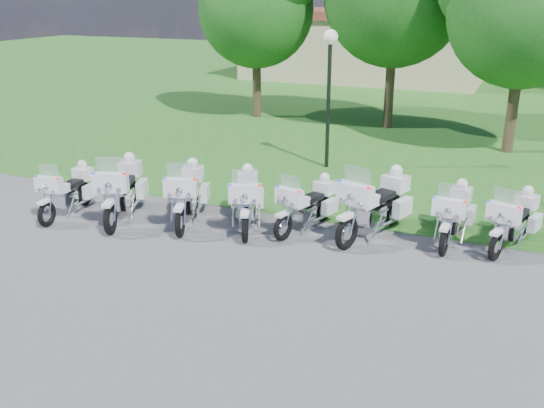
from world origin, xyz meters
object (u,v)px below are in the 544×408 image
at_px(motorcycle_5, 376,203).
at_px(motorcycle_0, 68,190).
at_px(motorcycle_2, 188,193).
at_px(motorcycle_3, 247,199).
at_px(motorcycle_1, 122,189).
at_px(motorcycle_4, 308,204).
at_px(lamp_post, 330,65).
at_px(motorcycle_7, 514,220).
at_px(motorcycle_6, 454,213).

bearing_deg(motorcycle_5, motorcycle_0, 30.63).
height_order(motorcycle_2, motorcycle_3, motorcycle_2).
xyz_separation_m(motorcycle_1, motorcycle_4, (4.34, 1.05, -0.12)).
bearing_deg(motorcycle_5, motorcycle_2, 29.80).
xyz_separation_m(motorcycle_5, lamp_post, (-2.72, 4.85, 2.39)).
bearing_deg(motorcycle_3, motorcycle_7, 167.72).
relative_size(motorcycle_0, motorcycle_1, 0.88).
bearing_deg(lamp_post, motorcycle_4, -76.71).
relative_size(motorcycle_2, lamp_post, 0.56).
bearing_deg(motorcycle_6, motorcycle_3, 15.51).
relative_size(motorcycle_6, motorcycle_7, 1.05).
distance_m(motorcycle_1, motorcycle_3, 3.05).
distance_m(motorcycle_1, motorcycle_6, 7.69).
xyz_separation_m(motorcycle_0, motorcycle_6, (8.89, 1.93, 0.02)).
distance_m(motorcycle_3, motorcycle_4, 1.41).
distance_m(motorcycle_1, motorcycle_4, 4.46).
relative_size(motorcycle_4, motorcycle_6, 0.94).
xyz_separation_m(motorcycle_1, motorcycle_2, (1.56, 0.41, -0.04)).
distance_m(motorcycle_0, motorcycle_3, 4.46).
bearing_deg(motorcycle_0, motorcycle_5, -173.69).
height_order(motorcycle_3, lamp_post, lamp_post).
relative_size(motorcycle_0, lamp_post, 0.52).
relative_size(motorcycle_5, motorcycle_6, 1.14).
distance_m(motorcycle_2, lamp_post, 6.42).
height_order(motorcycle_4, motorcycle_7, motorcycle_7).
relative_size(motorcycle_2, motorcycle_4, 1.12).
height_order(motorcycle_5, motorcycle_7, motorcycle_5).
bearing_deg(motorcycle_6, motorcycle_1, 15.69).
xyz_separation_m(motorcycle_2, motorcycle_6, (5.95, 1.22, -0.06)).
distance_m(motorcycle_4, lamp_post, 5.82).
relative_size(motorcycle_1, motorcycle_6, 1.10).
bearing_deg(motorcycle_0, motorcycle_3, -173.67).
height_order(motorcycle_1, motorcycle_5, motorcycle_5).
bearing_deg(lamp_post, motorcycle_5, -60.76).
xyz_separation_m(motorcycle_0, lamp_post, (4.51, 6.44, 2.53)).
bearing_deg(motorcycle_5, motorcycle_3, 30.61).
xyz_separation_m(motorcycle_5, motorcycle_6, (1.66, 0.34, -0.11)).
height_order(motorcycle_3, motorcycle_4, motorcycle_3).
distance_m(motorcycle_0, motorcycle_5, 7.41).
xyz_separation_m(motorcycle_3, motorcycle_4, (1.36, 0.38, -0.06)).
bearing_deg(motorcycle_5, motorcycle_6, -150.13).
bearing_deg(motorcycle_7, motorcycle_3, 28.15).
relative_size(motorcycle_1, motorcycle_4, 1.17).
bearing_deg(motorcycle_6, motorcycle_5, 15.04).
distance_m(motorcycle_7, lamp_post, 7.54).
bearing_deg(motorcycle_3, motorcycle_0, -10.64).
bearing_deg(motorcycle_6, motorcycle_2, 14.99).
bearing_deg(motorcycle_4, motorcycle_0, 29.40).
bearing_deg(motorcycle_6, motorcycle_7, -170.90).
height_order(motorcycle_4, motorcycle_5, motorcycle_5).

